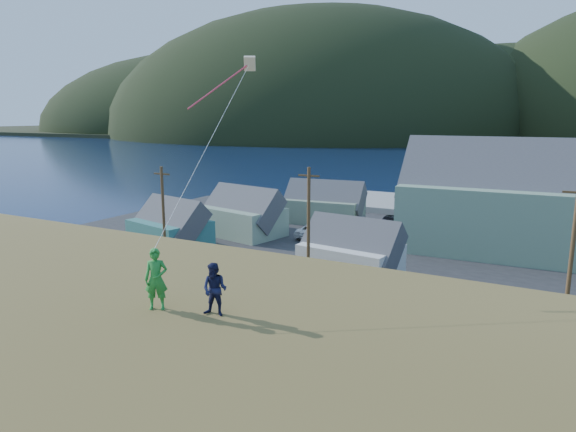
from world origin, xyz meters
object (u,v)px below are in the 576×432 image
object	(u,v)px
shed_palegreen_far	(324,203)
kite_flyer_navy	(215,290)
wharf	(402,204)
shed_palegreen_near	(242,214)
kite_flyer_green	(156,279)
shed_teal	(170,226)
shed_white	(351,252)

from	to	relation	value
shed_palegreen_far	kite_flyer_navy	world-z (taller)	kite_flyer_navy
wharf	shed_palegreen_near	world-z (taller)	shed_palegreen_near
kite_flyer_green	kite_flyer_navy	distance (m)	1.85
shed_palegreen_near	kite_flyer_green	distance (m)	39.85
shed_teal	kite_flyer_green	world-z (taller)	kite_flyer_green
shed_palegreen_far	wharf	bearing A→B (deg)	65.89
wharf	shed_palegreen_near	xyz separation A→B (m)	(-10.30, -25.24, 1.98)
kite_flyer_navy	shed_white	bearing A→B (deg)	91.69
wharf	kite_flyer_navy	xyz separation A→B (m)	(10.90, -59.19, 7.52)
shed_white	kite_flyer_green	xyz separation A→B (m)	(3.61, -25.48, 5.79)
shed_palegreen_far	kite_flyer_green	xyz separation A→B (m)	(14.31, -44.43, 5.70)
shed_palegreen_near	kite_flyer_green	bearing A→B (deg)	-48.13
shed_teal	kite_flyer_green	distance (m)	35.44
shed_palegreen_near	shed_palegreen_far	distance (m)	11.30
kite_flyer_green	shed_teal	bearing A→B (deg)	99.35
shed_palegreen_near	wharf	bearing A→B (deg)	80.21
wharf	shed_palegreen_far	distance (m)	16.15
shed_white	shed_palegreen_far	bearing A→B (deg)	126.13
shed_palegreen_near	shed_white	xyz separation A→B (m)	(15.79, -8.87, -0.11)
wharf	shed_white	distance (m)	34.60
wharf	kite_flyer_green	distance (m)	60.77
shed_palegreen_near	shed_white	bearing A→B (deg)	-16.91
shed_palegreen_near	shed_palegreen_far	world-z (taller)	shed_palegreen_near
shed_white	shed_palegreen_far	xyz separation A→B (m)	(-10.70, 18.95, 0.09)
shed_palegreen_near	kite_flyer_green	world-z (taller)	kite_flyer_green
shed_palegreen_near	kite_flyer_green	size ratio (longest dim) A/B	5.36
kite_flyer_green	shed_palegreen_far	bearing A→B (deg)	76.74
wharf	shed_teal	bearing A→B (deg)	-112.38
wharf	kite_flyer_green	size ratio (longest dim) A/B	14.17
shed_white	shed_palegreen_far	world-z (taller)	shed_palegreen_far
shed_palegreen_far	kite_flyer_navy	xyz separation A→B (m)	(16.11, -44.03, 5.56)
wharf	kite_flyer_navy	distance (m)	60.65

